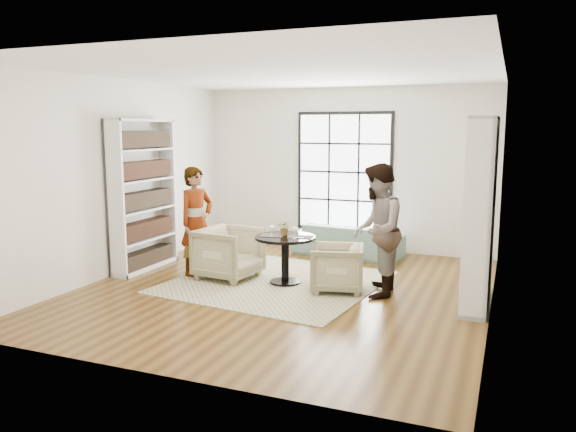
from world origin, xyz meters
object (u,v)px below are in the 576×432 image
at_px(pedestal_table, 285,249).
at_px(person_left, 197,222).
at_px(sofa, 348,240).
at_px(wine_glass_left, 271,228).
at_px(wine_glass_right, 294,230).
at_px(armchair_left, 229,253).
at_px(person_right, 377,230).
at_px(armchair_right, 337,268).
at_px(flower_centerpiece, 285,228).

distance_m(pedestal_table, person_left, 1.49).
height_order(sofa, wine_glass_left, wine_glass_left).
xyz_separation_m(sofa, wine_glass_right, (-0.15, -2.27, 0.55)).
bearing_deg(armchair_left, wine_glass_left, -88.61).
distance_m(pedestal_table, wine_glass_left, 0.38).
xyz_separation_m(person_right, wine_glass_left, (-1.52, -0.04, -0.07)).
relative_size(armchair_right, wine_glass_left, 4.20).
bearing_deg(wine_glass_left, pedestal_table, 35.88).
bearing_deg(wine_glass_left, wine_glass_right, -0.22).
height_order(armchair_left, flower_centerpiece, flower_centerpiece).
relative_size(pedestal_table, armchair_right, 1.23).
bearing_deg(person_right, sofa, -161.84).
bearing_deg(pedestal_table, wine_glass_left, -144.12).
relative_size(wine_glass_right, flower_centerpiece, 0.78).
bearing_deg(flower_centerpiece, sofa, 79.80).
distance_m(sofa, armchair_right, 2.28).
bearing_deg(sofa, person_right, 120.24).
relative_size(person_right, wine_glass_left, 10.46).
xyz_separation_m(armchair_left, person_left, (-0.55, 0.00, 0.45)).
bearing_deg(pedestal_table, person_left, -178.13).
bearing_deg(pedestal_table, flower_centerpiece, 115.52).
distance_m(sofa, person_right, 2.53).
distance_m(sofa, person_left, 2.89).
bearing_deg(flower_centerpiece, wine_glass_right, -40.94).
height_order(wine_glass_left, wine_glass_right, same).
bearing_deg(sofa, wine_glass_left, 83.14).
height_order(sofa, wine_glass_right, wine_glass_right).
bearing_deg(armchair_right, armchair_left, -105.01).
bearing_deg(armchair_left, person_right, -83.85).
relative_size(armchair_left, person_right, 0.48).
xyz_separation_m(armchair_right, wine_glass_right, (-0.62, -0.04, 0.50)).
xyz_separation_m(sofa, armchair_left, (-1.24, -2.20, 0.11)).
bearing_deg(flower_centerpiece, wine_glass_left, -123.47).
xyz_separation_m(pedestal_table, wine_glass_right, (0.19, -0.12, 0.32)).
height_order(pedestal_table, armchair_left, armchair_left).
bearing_deg(wine_glass_right, armchair_right, 3.82).
height_order(armchair_right, wine_glass_right, wine_glass_right).
bearing_deg(wine_glass_right, person_right, 2.03).
relative_size(armchair_left, wine_glass_right, 4.97).
bearing_deg(person_right, flower_centerpiece, -102.79).
xyz_separation_m(pedestal_table, sofa, (0.34, 2.15, -0.23)).
height_order(armchair_right, wine_glass_left, wine_glass_left).
relative_size(person_left, wine_glass_left, 9.77).
xyz_separation_m(armchair_left, armchair_right, (1.71, -0.03, -0.06)).
height_order(sofa, armchair_left, armchair_left).
relative_size(person_right, wine_glass_right, 10.41).
xyz_separation_m(armchair_right, person_right, (0.55, -0.00, 0.57)).
xyz_separation_m(armchair_left, person_right, (2.26, -0.03, 0.51)).
relative_size(person_left, wine_glass_right, 9.71).
relative_size(armchair_right, wine_glass_right, 4.18).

